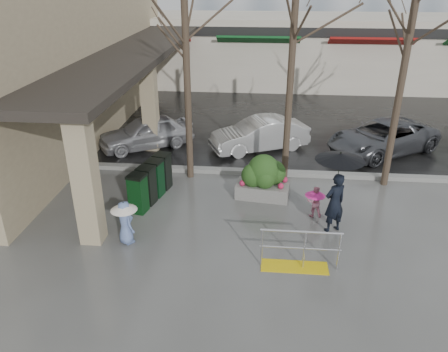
% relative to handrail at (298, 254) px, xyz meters
% --- Properties ---
extents(ground, '(120.00, 120.00, 0.00)m').
position_rel_handrail_xyz_m(ground, '(-1.36, 1.20, -0.38)').
color(ground, '#51514F').
rests_on(ground, ground).
extents(street_asphalt, '(120.00, 36.00, 0.01)m').
position_rel_handrail_xyz_m(street_asphalt, '(-1.36, 23.20, -0.37)').
color(street_asphalt, black).
rests_on(street_asphalt, ground).
extents(curb, '(120.00, 0.30, 0.15)m').
position_rel_handrail_xyz_m(curb, '(-1.36, 5.20, -0.30)').
color(curb, gray).
rests_on(curb, ground).
extents(near_building, '(6.00, 18.00, 8.00)m').
position_rel_handrail_xyz_m(near_building, '(-10.36, 9.20, 3.62)').
color(near_building, tan).
rests_on(near_building, ground).
extents(canopy_slab, '(2.80, 18.00, 0.25)m').
position_rel_handrail_xyz_m(canopy_slab, '(-6.16, 9.20, 3.25)').
color(canopy_slab, '#2D2823').
rests_on(canopy_slab, pillar_front).
extents(pillar_front, '(0.55, 0.55, 3.50)m').
position_rel_handrail_xyz_m(pillar_front, '(-5.26, 0.70, 1.37)').
color(pillar_front, tan).
rests_on(pillar_front, ground).
extents(pillar_back, '(0.55, 0.55, 3.50)m').
position_rel_handrail_xyz_m(pillar_back, '(-5.26, 7.20, 1.37)').
color(pillar_back, tan).
rests_on(pillar_back, ground).
extents(storefront_row, '(34.00, 6.74, 4.00)m').
position_rel_handrail_xyz_m(storefront_row, '(0.64, 19.17, 1.64)').
color(storefront_row, beige).
rests_on(storefront_row, ground).
extents(handrail, '(1.90, 0.50, 1.03)m').
position_rel_handrail_xyz_m(handrail, '(0.00, 0.00, 0.00)').
color(handrail, yellow).
rests_on(handrail, ground).
extents(tree_west, '(3.20, 3.20, 6.80)m').
position_rel_handrail_xyz_m(tree_west, '(-3.36, 4.80, 4.71)').
color(tree_west, '#382B21').
rests_on(tree_west, ground).
extents(tree_midwest, '(3.20, 3.20, 7.00)m').
position_rel_handrail_xyz_m(tree_midwest, '(-0.16, 4.80, 4.86)').
color(tree_midwest, '#382B21').
rests_on(tree_midwest, ground).
extents(tree_mideast, '(3.20, 3.20, 6.50)m').
position_rel_handrail_xyz_m(tree_mideast, '(3.14, 4.80, 4.48)').
color(tree_mideast, '#382B21').
rests_on(tree_mideast, ground).
extents(woman, '(1.27, 1.27, 2.31)m').
position_rel_handrail_xyz_m(woman, '(1.04, 1.75, 1.01)').
color(woman, black).
rests_on(woman, ground).
extents(child_pink, '(0.58, 0.58, 0.93)m').
position_rel_handrail_xyz_m(child_pink, '(0.61, 2.49, 0.17)').
color(child_pink, pink).
rests_on(child_pink, ground).
extents(child_blue, '(0.68, 0.68, 1.19)m').
position_rel_handrail_xyz_m(child_blue, '(-4.36, 0.67, 0.33)').
color(child_blue, '#6981BB').
rests_on(child_blue, ground).
extents(planter, '(1.71, 1.02, 1.42)m').
position_rel_handrail_xyz_m(planter, '(-0.86, 3.53, 0.30)').
color(planter, '#65625E').
rests_on(planter, ground).
extents(news_boxes, '(0.94, 2.17, 1.18)m').
position_rel_handrail_xyz_m(news_boxes, '(-4.29, 3.08, 0.22)').
color(news_boxes, '#0E3E16').
rests_on(news_boxes, ground).
extents(car_a, '(3.94, 3.18, 1.26)m').
position_rel_handrail_xyz_m(car_a, '(-5.54, 7.36, 0.25)').
color(car_a, silver).
rests_on(car_a, ground).
extents(car_b, '(4.03, 2.82, 1.26)m').
position_rel_handrail_xyz_m(car_b, '(-1.06, 7.53, 0.25)').
color(car_b, silver).
rests_on(car_b, ground).
extents(car_c, '(4.93, 4.25, 1.26)m').
position_rel_handrail_xyz_m(car_c, '(3.68, 7.66, 0.25)').
color(car_c, '#56585E').
rests_on(car_c, ground).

